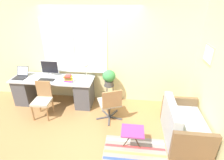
{
  "coord_description": "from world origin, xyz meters",
  "views": [
    {
      "loc": [
        1.05,
        -3.56,
        2.69
      ],
      "look_at": [
        0.61,
        0.17,
        0.87
      ],
      "focal_mm": 28.0,
      "sensor_mm": 36.0,
      "label": 1
    }
  ],
  "objects_px": {
    "office_chair_swivel": "(110,103)",
    "laptop": "(21,75)",
    "desk_lamp": "(86,68)",
    "book_stack": "(68,79)",
    "potted_plant": "(109,77)",
    "monitor": "(50,68)",
    "desk_chair_wooden": "(43,99)",
    "keyboard": "(47,80)",
    "mouse": "(57,80)",
    "folding_stool": "(133,132)",
    "plant_stand": "(109,87)",
    "couch_loveseat": "(183,126)"
  },
  "relations": [
    {
      "from": "monitor",
      "to": "couch_loveseat",
      "type": "height_order",
      "value": "monitor"
    },
    {
      "from": "plant_stand",
      "to": "folding_stool",
      "type": "height_order",
      "value": "plant_stand"
    },
    {
      "from": "monitor",
      "to": "folding_stool",
      "type": "xyz_separation_m",
      "value": [
        2.24,
        -1.56,
        -0.56
      ]
    },
    {
      "from": "book_stack",
      "to": "desk_chair_wooden",
      "type": "bearing_deg",
      "value": -145.0
    },
    {
      "from": "plant_stand",
      "to": "monitor",
      "type": "bearing_deg",
      "value": 178.1
    },
    {
      "from": "monitor",
      "to": "desk_chair_wooden",
      "type": "height_order",
      "value": "monitor"
    },
    {
      "from": "book_stack",
      "to": "couch_loveseat",
      "type": "xyz_separation_m",
      "value": [
        2.64,
        -0.78,
        -0.56
      ]
    },
    {
      "from": "office_chair_swivel",
      "to": "laptop",
      "type": "bearing_deg",
      "value": -35.35
    },
    {
      "from": "desk_chair_wooden",
      "to": "keyboard",
      "type": "bearing_deg",
      "value": 95.06
    },
    {
      "from": "desk_lamp",
      "to": "book_stack",
      "type": "distance_m",
      "value": 0.53
    },
    {
      "from": "keyboard",
      "to": "mouse",
      "type": "distance_m",
      "value": 0.27
    },
    {
      "from": "monitor",
      "to": "mouse",
      "type": "distance_m",
      "value": 0.45
    },
    {
      "from": "couch_loveseat",
      "to": "potted_plant",
      "type": "bearing_deg",
      "value": 56.51
    },
    {
      "from": "office_chair_swivel",
      "to": "potted_plant",
      "type": "height_order",
      "value": "potted_plant"
    },
    {
      "from": "office_chair_swivel",
      "to": "folding_stool",
      "type": "relative_size",
      "value": 2.0
    },
    {
      "from": "laptop",
      "to": "mouse",
      "type": "xyz_separation_m",
      "value": [
        1.02,
        -0.08,
        -0.04
      ]
    },
    {
      "from": "folding_stool",
      "to": "book_stack",
      "type": "bearing_deg",
      "value": 143.69
    },
    {
      "from": "folding_stool",
      "to": "mouse",
      "type": "bearing_deg",
      "value": 147.02
    },
    {
      "from": "desk_lamp",
      "to": "office_chair_swivel",
      "type": "height_order",
      "value": "desk_lamp"
    },
    {
      "from": "laptop",
      "to": "keyboard",
      "type": "relative_size",
      "value": 0.91
    },
    {
      "from": "monitor",
      "to": "plant_stand",
      "type": "height_order",
      "value": "monitor"
    },
    {
      "from": "keyboard",
      "to": "mouse",
      "type": "bearing_deg",
      "value": 2.12
    },
    {
      "from": "couch_loveseat",
      "to": "monitor",
      "type": "bearing_deg",
      "value": 70.51
    },
    {
      "from": "desk_lamp",
      "to": "potted_plant",
      "type": "bearing_deg",
      "value": -0.08
    },
    {
      "from": "laptop",
      "to": "plant_stand",
      "type": "height_order",
      "value": "laptop"
    },
    {
      "from": "keyboard",
      "to": "plant_stand",
      "type": "height_order",
      "value": "keyboard"
    },
    {
      "from": "book_stack",
      "to": "office_chair_swivel",
      "type": "xyz_separation_m",
      "value": [
        1.09,
        -0.37,
        -0.38
      ]
    },
    {
      "from": "mouse",
      "to": "couch_loveseat",
      "type": "xyz_separation_m",
      "value": [
        2.98,
        -0.86,
        -0.48
      ]
    },
    {
      "from": "book_stack",
      "to": "monitor",
      "type": "bearing_deg",
      "value": 149.14
    },
    {
      "from": "desk_chair_wooden",
      "to": "office_chair_swivel",
      "type": "xyz_separation_m",
      "value": [
        1.63,
        0.01,
        -0.0
      ]
    },
    {
      "from": "book_stack",
      "to": "couch_loveseat",
      "type": "height_order",
      "value": "book_stack"
    },
    {
      "from": "desk_lamp",
      "to": "folding_stool",
      "type": "height_order",
      "value": "desk_lamp"
    },
    {
      "from": "laptop",
      "to": "desk_chair_wooden",
      "type": "bearing_deg",
      "value": -33.71
    },
    {
      "from": "office_chair_swivel",
      "to": "folding_stool",
      "type": "height_order",
      "value": "office_chair_swivel"
    },
    {
      "from": "potted_plant",
      "to": "monitor",
      "type": "bearing_deg",
      "value": 178.1
    },
    {
      "from": "desk_lamp",
      "to": "laptop",
      "type": "bearing_deg",
      "value": -174.64
    },
    {
      "from": "laptop",
      "to": "couch_loveseat",
      "type": "height_order",
      "value": "laptop"
    },
    {
      "from": "folding_stool",
      "to": "couch_loveseat",
      "type": "bearing_deg",
      "value": 21.73
    },
    {
      "from": "couch_loveseat",
      "to": "potted_plant",
      "type": "distance_m",
      "value": 2.06
    },
    {
      "from": "mouse",
      "to": "couch_loveseat",
      "type": "distance_m",
      "value": 3.13
    },
    {
      "from": "desk_lamp",
      "to": "potted_plant",
      "type": "relative_size",
      "value": 0.93
    },
    {
      "from": "book_stack",
      "to": "potted_plant",
      "type": "distance_m",
      "value": 1.03
    },
    {
      "from": "laptop",
      "to": "desk_lamp",
      "type": "relative_size",
      "value": 0.93
    },
    {
      "from": "keyboard",
      "to": "desk_chair_wooden",
      "type": "xyz_separation_m",
      "value": [
        0.06,
        -0.45,
        -0.29
      ]
    },
    {
      "from": "mouse",
      "to": "desk_chair_wooden",
      "type": "distance_m",
      "value": 0.58
    },
    {
      "from": "office_chair_swivel",
      "to": "couch_loveseat",
      "type": "height_order",
      "value": "office_chair_swivel"
    },
    {
      "from": "mouse",
      "to": "couch_loveseat",
      "type": "bearing_deg",
      "value": -16.13
    },
    {
      "from": "office_chair_swivel",
      "to": "potted_plant",
      "type": "xyz_separation_m",
      "value": [
        -0.11,
        0.69,
        0.34
      ]
    },
    {
      "from": "keyboard",
      "to": "mouse",
      "type": "relative_size",
      "value": 6.75
    },
    {
      "from": "mouse",
      "to": "plant_stand",
      "type": "distance_m",
      "value": 1.36
    }
  ]
}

